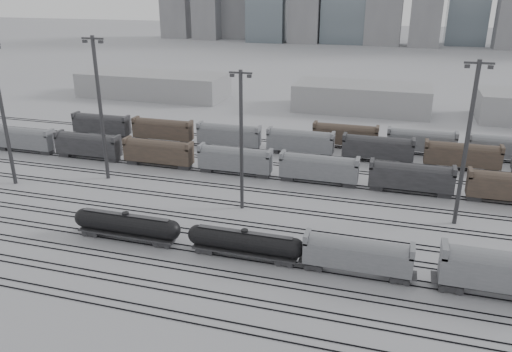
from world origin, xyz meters
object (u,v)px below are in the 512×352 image
(hopper_car_a, at_px, (357,254))
(light_mast_a, at_px, (2,111))
(tank_car_b, at_px, (245,242))
(light_mast_c, at_px, (241,138))
(tank_car_a, at_px, (127,225))

(hopper_car_a, relative_size, light_mast_a, 0.53)
(tank_car_b, height_order, light_mast_c, light_mast_c)
(tank_car_b, height_order, light_mast_a, light_mast_a)
(tank_car_a, bearing_deg, hopper_car_a, -0.00)
(light_mast_a, relative_size, light_mast_c, 1.14)
(tank_car_b, relative_size, light_mast_c, 0.72)
(tank_car_b, relative_size, hopper_car_a, 1.20)
(tank_car_a, bearing_deg, light_mast_c, 50.67)
(tank_car_a, height_order, light_mast_c, light_mast_c)
(tank_car_b, bearing_deg, light_mast_a, 164.70)
(tank_car_a, height_order, hopper_car_a, hopper_car_a)
(hopper_car_a, relative_size, light_mast_c, 0.60)
(tank_car_b, height_order, hopper_car_a, hopper_car_a)
(tank_car_a, xyz_separation_m, tank_car_b, (18.51, -0.00, -0.07))
(light_mast_c, bearing_deg, tank_car_b, -70.45)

